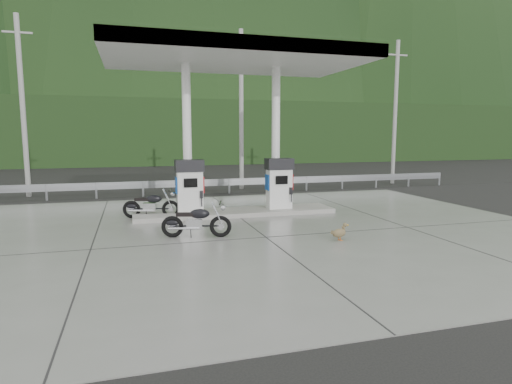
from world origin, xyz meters
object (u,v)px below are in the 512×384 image
object	(u,v)px
motorcycle_left	(151,205)
motorcycle_right	(196,222)
gas_pump_right	(279,183)
gas_pump_left	(190,186)
duck	(339,233)

from	to	relation	value
motorcycle_left	motorcycle_right	size ratio (longest dim) A/B	0.99
gas_pump_right	motorcycle_left	world-z (taller)	gas_pump_right
gas_pump_left	duck	xyz separation A→B (m)	(3.36, -4.37, -0.86)
gas_pump_left	motorcycle_right	world-z (taller)	gas_pump_left
gas_pump_right	duck	bearing A→B (deg)	-87.93
motorcycle_right	duck	xyz separation A→B (m)	(3.58, -1.43, -0.23)
gas_pump_left	motorcycle_left	xyz separation A→B (m)	(-1.28, 0.23, -0.63)
gas_pump_left	gas_pump_right	distance (m)	3.20
motorcycle_left	duck	distance (m)	6.54
motorcycle_left	duck	size ratio (longest dim) A/B	3.31
motorcycle_left	duck	world-z (taller)	motorcycle_left
gas_pump_right	motorcycle_right	world-z (taller)	gas_pump_right
gas_pump_left	motorcycle_right	distance (m)	3.02
gas_pump_left	motorcycle_left	distance (m)	1.44
gas_pump_left	motorcycle_right	bearing A→B (deg)	-94.23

